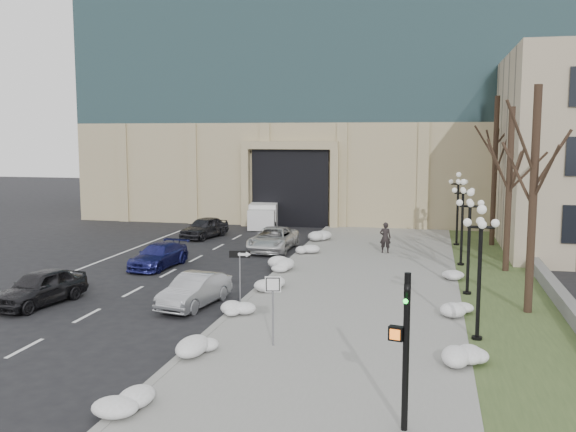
% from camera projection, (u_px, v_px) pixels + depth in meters
% --- Properties ---
extents(ground, '(160.00, 160.00, 0.00)m').
position_uv_depth(ground, '(185.00, 388.00, 18.07)').
color(ground, black).
rests_on(ground, ground).
extents(sidewalk, '(9.00, 40.00, 0.12)m').
position_uv_depth(sidewalk, '(362.00, 282.00, 30.85)').
color(sidewalk, gray).
rests_on(sidewalk, ground).
extents(curb, '(0.30, 40.00, 0.14)m').
position_uv_depth(curb, '(272.00, 277.00, 31.83)').
color(curb, gray).
rests_on(curb, ground).
extents(grass_strip, '(4.00, 40.00, 0.10)m').
position_uv_depth(grass_strip, '(504.00, 289.00, 29.45)').
color(grass_strip, '#394B25').
rests_on(grass_strip, ground).
extents(stone_wall, '(0.50, 30.00, 0.70)m').
position_uv_depth(stone_wall, '(543.00, 275.00, 30.91)').
color(stone_wall, slate).
rests_on(stone_wall, ground).
extents(office_tower, '(40.00, 24.70, 36.00)m').
position_uv_depth(office_tower, '(339.00, 9.00, 58.37)').
color(office_tower, tan).
rests_on(office_tower, ground).
extents(car_a, '(2.61, 4.63, 1.49)m').
position_uv_depth(car_a, '(40.00, 287.00, 26.84)').
color(car_a, black).
rests_on(car_a, ground).
extents(car_b, '(2.10, 4.29, 1.35)m').
position_uv_depth(car_b, '(195.00, 290.00, 26.59)').
color(car_b, '#96989D').
rests_on(car_b, ground).
extents(car_c, '(2.24, 4.57, 1.28)m').
position_uv_depth(car_c, '(159.00, 256.00, 34.42)').
color(car_c, navy).
rests_on(car_c, ground).
extents(car_d, '(2.45, 5.16, 1.42)m').
position_uv_depth(car_d, '(273.00, 239.00, 39.45)').
color(car_d, silver).
rests_on(car_d, ground).
extents(car_e, '(2.67, 4.53, 1.45)m').
position_uv_depth(car_e, '(204.00, 227.00, 44.34)').
color(car_e, '#28282D').
rests_on(car_e, ground).
extents(pedestrian, '(0.69, 0.47, 1.84)m').
position_uv_depth(pedestrian, '(385.00, 238.00, 38.00)').
color(pedestrian, black).
rests_on(pedestrian, sidewalk).
extents(box_truck, '(2.92, 6.13, 1.87)m').
position_uv_depth(box_truck, '(264.00, 215.00, 49.76)').
color(box_truck, silver).
rests_on(box_truck, ground).
extents(one_way_sign, '(0.91, 0.27, 2.42)m').
position_uv_depth(one_way_sign, '(243.00, 261.00, 26.04)').
color(one_way_sign, slate).
rests_on(one_way_sign, ground).
extents(keep_sign, '(0.52, 0.16, 2.46)m').
position_uv_depth(keep_sign, '(273.00, 296.00, 21.15)').
color(keep_sign, slate).
rests_on(keep_sign, ground).
extents(traffic_signal, '(0.67, 0.89, 3.93)m').
position_uv_depth(traffic_signal, '(404.00, 355.00, 15.03)').
color(traffic_signal, black).
rests_on(traffic_signal, ground).
extents(snow_clump_a, '(1.10, 1.60, 0.36)m').
position_uv_depth(snow_clump_a, '(127.00, 405.00, 16.20)').
color(snow_clump_a, white).
rests_on(snow_clump_a, sidewalk).
extents(snow_clump_b, '(1.10, 1.60, 0.36)m').
position_uv_depth(snow_clump_b, '(197.00, 348.00, 20.58)').
color(snow_clump_b, white).
rests_on(snow_clump_b, sidewalk).
extents(snow_clump_c, '(1.10, 1.60, 0.36)m').
position_uv_depth(snow_clump_c, '(235.00, 312.00, 24.71)').
color(snow_clump_c, white).
rests_on(snow_clump_c, sidewalk).
extents(snow_clump_d, '(1.10, 1.60, 0.36)m').
position_uv_depth(snow_clump_d, '(267.00, 286.00, 28.99)').
color(snow_clump_d, white).
rests_on(snow_clump_d, sidewalk).
extents(snow_clump_e, '(1.10, 1.60, 0.36)m').
position_uv_depth(snow_clump_e, '(281.00, 267.00, 33.13)').
color(snow_clump_e, white).
rests_on(snow_clump_e, sidewalk).
extents(snow_clump_f, '(1.10, 1.60, 0.36)m').
position_uv_depth(snow_clump_f, '(306.00, 250.00, 37.94)').
color(snow_clump_f, white).
rests_on(snow_clump_f, sidewalk).
extents(snow_clump_g, '(1.10, 1.60, 0.36)m').
position_uv_depth(snow_clump_g, '(322.00, 237.00, 42.71)').
color(snow_clump_g, white).
rests_on(snow_clump_g, sidewalk).
extents(snow_clump_h, '(1.10, 1.60, 0.36)m').
position_uv_depth(snow_clump_h, '(466.00, 356.00, 19.77)').
color(snow_clump_h, white).
rests_on(snow_clump_h, sidewalk).
extents(snow_clump_i, '(1.10, 1.60, 0.36)m').
position_uv_depth(snow_clump_i, '(460.00, 310.00, 24.95)').
color(snow_clump_i, white).
rests_on(snow_clump_i, sidewalk).
extents(snow_clump_j, '(1.10, 1.60, 0.36)m').
position_uv_depth(snow_clump_j, '(455.00, 275.00, 31.16)').
color(snow_clump_j, white).
rests_on(snow_clump_j, sidewalk).
extents(lamppost_a, '(1.18, 1.18, 4.76)m').
position_uv_depth(lamppost_a, '(480.00, 254.00, 21.69)').
color(lamppost_a, black).
rests_on(lamppost_a, ground).
extents(lamppost_b, '(1.18, 1.18, 4.76)m').
position_uv_depth(lamppost_b, '(469.00, 227.00, 27.98)').
color(lamppost_b, black).
rests_on(lamppost_b, ground).
extents(lamppost_c, '(1.18, 1.18, 4.76)m').
position_uv_depth(lamppost_c, '(463.00, 210.00, 34.27)').
color(lamppost_c, black).
rests_on(lamppost_c, ground).
extents(lamppost_d, '(1.18, 1.18, 4.76)m').
position_uv_depth(lamppost_d, '(458.00, 199.00, 40.57)').
color(lamppost_d, black).
rests_on(lamppost_d, ground).
extents(tree_near, '(3.20, 3.20, 9.00)m').
position_uv_depth(tree_near, '(535.00, 168.00, 24.74)').
color(tree_near, black).
rests_on(tree_near, ground).
extents(tree_mid, '(3.20, 3.20, 8.50)m').
position_uv_depth(tree_mid, '(510.00, 166.00, 32.52)').
color(tree_mid, black).
rests_on(tree_mid, ground).
extents(tree_far, '(3.20, 3.20, 9.50)m').
position_uv_depth(tree_far, '(495.00, 150.00, 40.19)').
color(tree_far, black).
rests_on(tree_far, ground).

